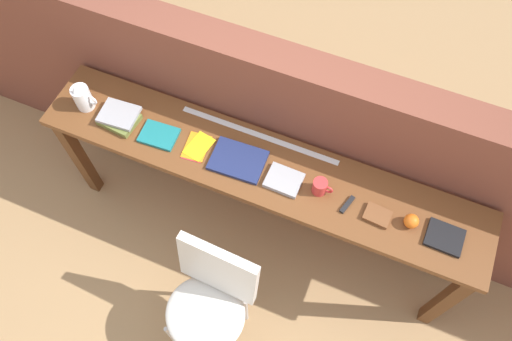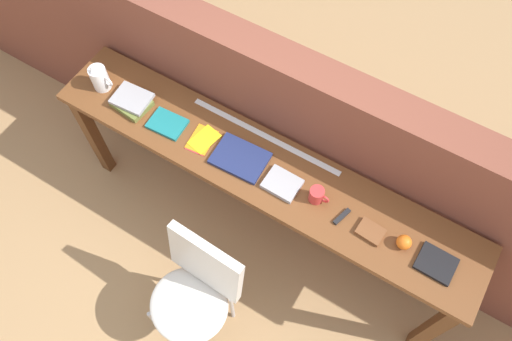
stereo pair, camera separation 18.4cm
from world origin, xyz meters
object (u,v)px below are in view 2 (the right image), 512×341
Objects in this scene: chair_white_moulded at (195,291)px; multitool_folded at (342,216)px; book_open_centre at (240,158)px; book_repair_rightmost at (436,264)px; pitcher_white at (100,78)px; book_stack_leftmost at (132,102)px; sports_ball_small at (404,242)px; magazine_cycling at (167,124)px; pamphlet_pile_colourful at (202,140)px; mug at (317,195)px; leather_journal_brown at (370,232)px.

multitool_folded is (0.51, 0.63, 0.36)m from chair_white_moulded.
book_open_centre is 1.11m from book_repair_rightmost.
pitcher_white reaches higher than book_stack_leftmost.
book_stack_leftmost is 2.95× the size of sports_ball_small.
book_repair_rightmost is at bearing -2.88° from magazine_cycling.
book_open_centre is at bearing 1.46° from pamphlet_pile_colourful.
book_repair_rightmost is at bearing -0.17° from pitcher_white.
leather_journal_brown is at bearing -4.41° from mug.
magazine_cycling is 1.40m from sports_ball_small.
chair_white_moulded is at bearing -117.86° from mug.
pitcher_white is 1.72m from leather_journal_brown.
sports_ball_small is (0.83, 0.66, 0.39)m from chair_white_moulded.
chair_white_moulded is at bearing -132.19° from leather_journal_brown.
book_stack_leftmost is at bearing 178.29° from book_open_centre.
pitcher_white is 0.70m from pamphlet_pile_colourful.
book_stack_leftmost is 1.23× the size of book_repair_rightmost.
leather_journal_brown is (0.16, -0.00, 0.00)m from multitool_folded.
pamphlet_pile_colourful is at bearing 0.87° from book_stack_leftmost.
leather_journal_brown is (0.66, 0.63, 0.37)m from chair_white_moulded.
book_open_centre is 0.62m from multitool_folded.
book_stack_leftmost reaches higher than magazine_cycling.
chair_white_moulded is 1.25m from book_repair_rightmost.
book_open_centre reaches higher than book_repair_rightmost.
magazine_cycling is at bearing -175.83° from pamphlet_pile_colourful.
magazine_cycling is at bearing -178.44° from mug.
book_stack_leftmost is 1.17m from mug.
multitool_folded is 0.61× the size of book_repair_rightmost.
magazine_cycling is 1.11× the size of book_repair_rightmost.
magazine_cycling is 1.08m from multitool_folded.
pitcher_white is 1.67× the size of multitool_folded.
leather_journal_brown is at bearing -0.52° from multitool_folded.
chair_white_moulded is 0.93m from magazine_cycling.
book_open_centre is 0.94m from sports_ball_small.
leather_journal_brown reaches higher than book_open_centre.
multitool_folded is 0.50m from book_repair_rightmost.
chair_white_moulded is 0.99m from leather_journal_brown.
book_repair_rightmost is (1.83, 0.01, -0.02)m from book_stack_leftmost.
sports_ball_small reaches higher than book_repair_rightmost.
book_open_centre is at bearing 178.12° from multitool_folded.
book_open_centre reaches higher than pamphlet_pile_colourful.
book_open_centre is at bearing 1.07° from book_stack_leftmost.
magazine_cycling reaches higher than multitool_folded.
multitool_folded is (0.62, -0.02, -0.00)m from book_open_centre.
chair_white_moulded is at bearing -51.18° from magazine_cycling.
book_stack_leftmost reaches higher than pamphlet_pile_colourful.
sports_ball_small is (0.16, 0.02, 0.03)m from leather_journal_brown.
book_stack_leftmost is at bearing 174.46° from magazine_cycling.
leather_journal_brown is at bearing -176.23° from book_repair_rightmost.
pitcher_white reaches higher than book_open_centre.
leather_journal_brown is at bearing -0.32° from book_stack_leftmost.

